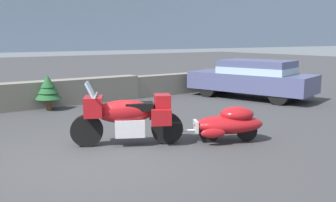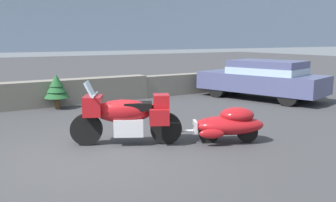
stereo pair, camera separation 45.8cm
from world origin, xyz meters
The scene contains 6 objects.
ground_plane centered at (0.00, 0.00, 0.00)m, with size 80.00×80.00×0.00m, color #38383A.
stone_guard_wall centered at (-0.40, 5.78, 0.43)m, with size 24.00×0.61×0.93m.
touring_motorcycle centered at (0.84, 0.48, 0.62)m, with size 2.11×1.37×1.33m.
car_shaped_trailer centered at (2.76, -0.52, 0.41)m, with size 2.12×1.34×0.76m.
sedan_at_right_edge centered at (7.56, 3.23, 0.77)m, with size 3.06×4.84×1.41m.
pine_sapling_near centered at (0.66, 5.22, 0.68)m, with size 0.78×0.78×1.09m.
Camera 2 is at (-2.26, -6.31, 2.19)m, focal length 39.23 mm.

